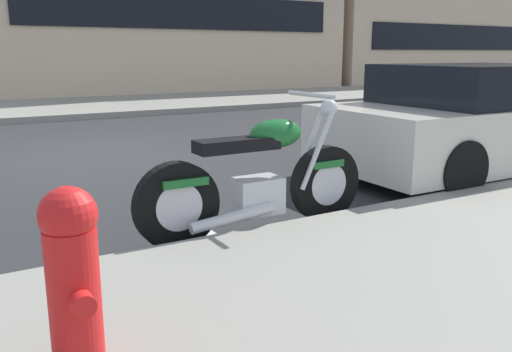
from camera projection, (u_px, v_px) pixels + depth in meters
The scene contains 6 objects.
ground_plane at pixel (87, 156), 7.78m from camera, with size 260.00×260.00×0.00m, color #28282B.
sidewalk_far_curb at pixel (376, 92), 19.46m from camera, with size 120.00×5.00×0.14m, color gray.
parking_stall_stripe at pixel (193, 224), 4.68m from camera, with size 0.12×2.20×0.01m, color silver.
parked_motorcycle at pixel (259, 181), 4.36m from camera, with size 2.07×0.62×1.13m.
parked_car_at_intersection at pixel (482, 121), 6.67m from camera, with size 4.28×1.99×1.32m.
fire_hydrant at pixel (73, 273), 2.24m from camera, with size 0.24×0.36×0.79m.
Camera 1 is at (-1.82, -7.83, 1.46)m, focal length 37.74 mm.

